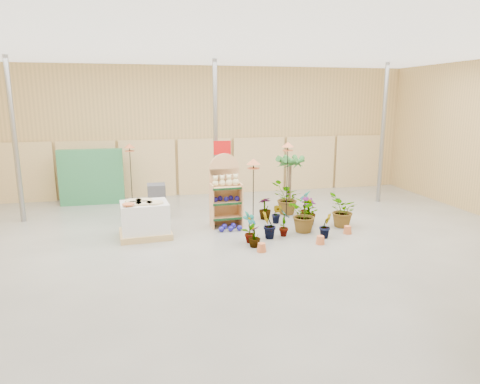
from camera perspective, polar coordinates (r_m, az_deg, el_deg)
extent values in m
cube|color=slate|center=(9.96, 0.19, -7.81)|extent=(15.00, 12.00, 0.10)
cube|color=white|center=(9.42, 0.21, 19.46)|extent=(15.00, 12.00, 0.10)
cube|color=tan|center=(15.35, -4.84, 8.09)|extent=(15.00, 0.10, 4.50)
cylinder|color=gray|center=(13.13, -27.83, 5.99)|extent=(0.14, 0.14, 4.50)
cylinder|color=gray|center=(14.76, 18.49, 7.33)|extent=(0.14, 0.14, 4.50)
cylinder|color=gray|center=(12.84, -3.27, 7.28)|extent=(0.14, 0.14, 4.50)
cube|color=tan|center=(15.73, -26.89, 2.30)|extent=(1.90, 0.06, 2.00)
cube|color=tan|center=(15.35, -19.65, 2.71)|extent=(1.90, 0.06, 2.00)
cube|color=tan|center=(15.23, -12.17, 3.08)|extent=(1.90, 0.06, 2.00)
cube|color=tan|center=(15.37, -4.69, 3.40)|extent=(1.90, 0.06, 2.00)
cube|color=tan|center=(15.76, 2.55, 3.66)|extent=(1.90, 0.06, 2.00)
cube|color=tan|center=(16.39, 9.33, 3.84)|extent=(1.90, 0.06, 2.00)
cube|color=tan|center=(17.23, 15.53, 3.97)|extent=(1.90, 0.06, 2.00)
cube|color=tan|center=(11.61, -2.08, -0.64)|extent=(0.82, 0.12, 1.55)
cylinder|color=tan|center=(11.46, -2.11, 3.13)|extent=(0.82, 0.12, 0.82)
cube|color=tan|center=(11.51, -1.84, -3.33)|extent=(0.81, 0.50, 0.04)
cube|color=#0F3819|center=(11.29, -1.63, -3.64)|extent=(0.78, 0.07, 0.05)
cube|color=tan|center=(11.40, -1.86, -1.35)|extent=(0.81, 0.50, 0.04)
cube|color=#0F3819|center=(11.19, -1.64, -1.62)|extent=(0.78, 0.07, 0.05)
cube|color=tan|center=(11.31, -1.87, 0.67)|extent=(0.81, 0.50, 0.04)
cube|color=#0F3819|center=(11.09, -1.65, 0.43)|extent=(0.78, 0.07, 0.05)
cube|color=tan|center=(11.36, -3.80, -1.90)|extent=(0.06, 0.46, 1.18)
cube|color=tan|center=(11.50, 0.06, -1.69)|extent=(0.06, 0.46, 1.18)
sphere|color=beige|center=(11.30, -3.29, 1.16)|extent=(0.16, 0.16, 0.16)
sphere|color=beige|center=(11.27, -3.30, 1.85)|extent=(0.13, 0.13, 0.13)
sphere|color=beige|center=(11.33, -2.38, 1.23)|extent=(0.17, 0.17, 0.17)
sphere|color=beige|center=(11.30, -2.39, 1.93)|extent=(0.13, 0.13, 0.13)
sphere|color=beige|center=(11.36, -1.48, 1.29)|extent=(0.18, 0.18, 0.18)
sphere|color=beige|center=(11.33, -1.48, 2.01)|extent=(0.13, 0.13, 0.13)
sphere|color=beige|center=(11.40, -0.58, 1.35)|extent=(0.19, 0.19, 0.19)
sphere|color=beige|center=(11.37, -0.58, 2.09)|extent=(0.13, 0.13, 0.13)
sphere|color=navy|center=(11.32, -3.29, -1.01)|extent=(0.14, 0.14, 0.14)
sphere|color=navy|center=(11.45, -2.66, -0.85)|extent=(0.14, 0.14, 0.14)
sphere|color=navy|center=(11.37, -1.84, -0.94)|extent=(0.14, 0.14, 0.14)
sphere|color=navy|center=(11.50, -1.23, -0.78)|extent=(0.14, 0.14, 0.14)
sphere|color=navy|center=(11.42, -0.41, -0.87)|extent=(0.14, 0.14, 0.14)
sphere|color=navy|center=(11.11, -2.48, -4.98)|extent=(0.15, 0.15, 0.15)
sphere|color=navy|center=(11.36, -2.10, -4.59)|extent=(0.15, 0.15, 0.15)
sphere|color=navy|center=(11.15, -1.27, -4.91)|extent=(0.15, 0.15, 0.15)
sphere|color=navy|center=(11.40, -0.91, -4.52)|extent=(0.15, 0.15, 0.15)
sphere|color=navy|center=(11.20, -0.06, -4.83)|extent=(0.15, 0.15, 0.15)
cube|color=tan|center=(11.00, -12.48, -5.45)|extent=(1.32, 1.14, 0.16)
cube|color=white|center=(10.87, -12.58, -3.24)|extent=(1.21, 1.02, 0.72)
cylinder|color=#D0B989|center=(10.63, -14.07, -1.54)|extent=(0.41, 0.41, 0.04)
cylinder|color=#D0B989|center=(10.63, -12.68, -1.47)|extent=(0.41, 0.41, 0.04)
cylinder|color=#D0B989|center=(10.63, -11.28, -1.41)|extent=(0.41, 0.41, 0.04)
cylinder|color=#D0B989|center=(10.93, -14.04, -1.15)|extent=(0.41, 0.41, 0.04)
cylinder|color=#D0B989|center=(10.93, -12.68, -1.09)|extent=(0.41, 0.41, 0.04)
cube|color=#353539|center=(12.56, -10.99, -2.32)|extent=(0.50, 0.50, 0.50)
cube|color=#353539|center=(12.44, -11.08, -0.09)|extent=(0.50, 0.50, 0.50)
cube|color=#2E7746|center=(14.64, -19.18, 1.90)|extent=(2.00, 0.30, 1.80)
cylinder|color=gray|center=(12.52, -2.39, 1.84)|extent=(0.05, 0.05, 2.20)
cube|color=#B90D0D|center=(12.35, -2.39, 5.92)|extent=(0.50, 0.03, 0.40)
cylinder|color=black|center=(10.65, 1.77, -1.39)|extent=(0.02, 0.02, 1.71)
cylinder|color=#D1683A|center=(10.47, 1.80, 3.17)|extent=(0.30, 0.30, 0.02)
cone|color=#D1683A|center=(10.45, 1.81, 4.09)|extent=(0.34, 0.34, 0.14)
cylinder|color=black|center=(12.31, 6.28, 1.01)|extent=(0.02, 0.02, 1.95)
cylinder|color=#D1683A|center=(12.16, 6.39, 5.53)|extent=(0.30, 0.30, 0.02)
cone|color=#D1683A|center=(12.14, 6.40, 6.32)|extent=(0.34, 0.34, 0.14)
cylinder|color=black|center=(14.06, -14.31, 1.73)|extent=(0.02, 0.02, 1.77)
cylinder|color=#D1683A|center=(13.93, -14.50, 5.31)|extent=(0.30, 0.30, 0.02)
cone|color=#D1683A|center=(13.91, -14.54, 6.00)|extent=(0.34, 0.34, 0.14)
cylinder|color=brown|center=(13.18, 6.62, 0.61)|extent=(0.10, 0.10, 1.44)
imported|color=#286527|center=(10.21, 1.26, -4.74)|extent=(0.49, 0.47, 0.77)
imported|color=#286527|center=(10.53, 3.83, -4.44)|extent=(0.49, 0.46, 0.69)
imported|color=#286527|center=(11.12, 8.73, -2.97)|extent=(1.06, 1.10, 0.95)
imported|color=#286527|center=(11.78, 9.03, -2.55)|extent=(0.56, 0.56, 0.77)
imported|color=#286527|center=(12.45, 8.62, -1.63)|extent=(0.39, 0.49, 0.81)
imported|color=#286527|center=(11.85, 4.95, -2.90)|extent=(0.39, 0.38, 0.55)
imported|color=#286527|center=(12.74, 6.28, -0.82)|extent=(1.18, 1.16, 0.99)
imported|color=#286527|center=(9.98, 1.95, -5.94)|extent=(0.40, 0.40, 0.51)
imported|color=#286527|center=(10.74, 5.90, -3.98)|extent=(0.31, 0.42, 0.75)
imported|color=#286527|center=(10.82, 11.32, -4.40)|extent=(0.44, 0.43, 0.62)
imported|color=#286527|center=(11.75, 13.56, -2.42)|extent=(1.03, 1.07, 0.92)
imported|color=#286527|center=(12.24, 3.36, -2.17)|extent=(0.43, 0.43, 0.64)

